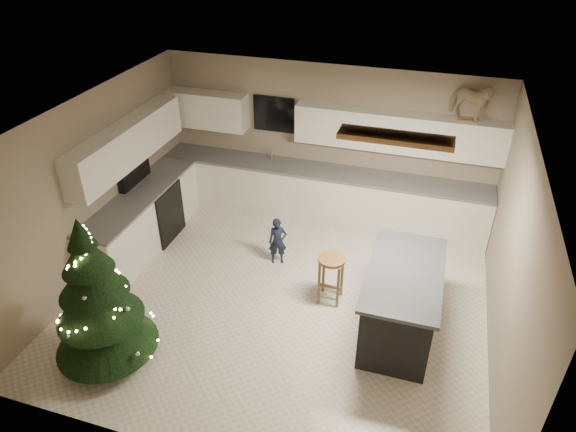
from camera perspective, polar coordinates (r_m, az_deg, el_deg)
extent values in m
plane|color=silver|center=(7.26, -0.83, -9.13)|extent=(5.50, 5.50, 0.00)
cube|color=gray|center=(8.60, 4.29, 8.17)|extent=(5.50, 0.02, 2.60)
cube|color=gray|center=(4.72, -10.74, -16.30)|extent=(5.50, 0.02, 2.60)
cube|color=gray|center=(7.67, -20.88, 2.86)|extent=(0.02, 5.00, 2.60)
cube|color=gray|center=(6.33, 23.58, -4.40)|extent=(0.02, 5.00, 2.60)
cube|color=silver|center=(5.87, -1.03, 10.29)|extent=(5.50, 5.00, 0.02)
cube|color=brown|center=(5.74, 11.86, 8.53)|extent=(1.25, 0.32, 0.06)
cube|color=white|center=(5.76, 11.82, 8.21)|extent=(1.15, 0.24, 0.02)
cube|color=white|center=(8.73, 3.60, 2.30)|extent=(5.48, 0.60, 0.90)
cube|color=white|center=(8.34, -15.77, -0.54)|extent=(0.60, 2.60, 0.90)
cube|color=slate|center=(8.49, 3.69, 5.01)|extent=(5.48, 0.62, 0.04)
cube|color=slate|center=(8.10, -16.20, 2.25)|extent=(0.62, 2.60, 0.04)
cube|color=white|center=(8.94, -9.02, 11.58)|extent=(1.40, 0.35, 0.60)
cube|color=white|center=(8.13, 12.11, 9.13)|extent=(3.20, 0.35, 0.60)
cube|color=white|center=(7.92, -17.41, 7.71)|extent=(0.35, 2.60, 0.60)
cube|color=black|center=(8.65, -1.56, 11.25)|extent=(0.70, 0.04, 0.60)
cube|color=#99999E|center=(8.74, -2.05, 5.73)|extent=(0.55, 0.40, 0.06)
cylinder|color=#99999E|center=(8.75, -1.86, 6.95)|extent=(0.03, 0.03, 0.24)
cube|color=black|center=(8.54, -14.64, 0.48)|extent=(0.64, 0.75, 0.90)
cube|color=black|center=(8.38, -16.67, 4.24)|extent=(0.10, 0.75, 0.30)
cube|color=black|center=(6.66, 12.40, -9.44)|extent=(0.80, 1.60, 0.90)
cube|color=#38383C|center=(6.36, 12.90, -6.23)|extent=(0.90, 1.70, 0.05)
cylinder|color=brown|center=(6.84, 4.89, -4.82)|extent=(0.37, 0.37, 0.04)
cylinder|color=brown|center=(6.98, 3.45, -7.58)|extent=(0.04, 0.04, 0.67)
cylinder|color=brown|center=(6.94, 5.57, -7.97)|extent=(0.04, 0.04, 0.67)
cylinder|color=brown|center=(7.18, 3.97, -6.30)|extent=(0.04, 0.04, 0.67)
cylinder|color=brown|center=(7.14, 6.03, -6.67)|extent=(0.04, 0.04, 0.67)
cube|color=brown|center=(7.13, 4.72, -7.83)|extent=(0.28, 0.03, 0.03)
cylinder|color=#3F2816|center=(6.77, -19.24, -13.58)|extent=(0.11, 0.11, 0.26)
cone|color=black|center=(6.54, -19.80, -11.40)|extent=(1.20, 1.20, 0.62)
cone|color=black|center=(6.28, -20.46, -8.76)|extent=(0.99, 0.99, 0.53)
cone|color=black|center=(6.07, -21.08, -6.23)|extent=(0.78, 0.78, 0.48)
cone|color=black|center=(5.89, -21.66, -3.87)|extent=(0.56, 0.56, 0.44)
cone|color=black|center=(5.75, -22.18, -1.73)|extent=(0.32, 0.32, 0.35)
sphere|color=#FFD88C|center=(6.42, -14.65, -14.56)|extent=(0.03, 0.03, 0.03)
sphere|color=#FFD88C|center=(6.53, -14.19, -13.06)|extent=(0.03, 0.03, 0.03)
sphere|color=#FFD88C|center=(6.64, -14.31, -11.65)|extent=(0.03, 0.03, 0.03)
sphere|color=#FFD88C|center=(6.75, -14.95, -10.42)|extent=(0.03, 0.03, 0.03)
sphere|color=#FFD88C|center=(6.85, -16.00, -9.47)|extent=(0.03, 0.03, 0.03)
sphere|color=#FFD88C|center=(6.92, -17.33, -8.84)|extent=(0.03, 0.03, 0.03)
sphere|color=#FFD88C|center=(6.95, -18.80, -8.52)|extent=(0.03, 0.03, 0.03)
sphere|color=#FFD88C|center=(6.94, -20.30, -8.50)|extent=(0.03, 0.03, 0.03)
sphere|color=#FFD88C|center=(6.89, -21.68, -8.74)|extent=(0.03, 0.03, 0.03)
sphere|color=#FFD88C|center=(6.81, -22.85, -9.19)|extent=(0.03, 0.03, 0.03)
sphere|color=#FFD88C|center=(6.69, -23.71, -9.79)|extent=(0.03, 0.03, 0.03)
sphere|color=#FFD88C|center=(6.56, -24.18, -10.44)|extent=(0.03, 0.03, 0.03)
sphere|color=#FFD88C|center=(6.42, -24.22, -11.06)|extent=(0.03, 0.03, 0.03)
sphere|color=#FFD88C|center=(6.28, -23.83, -11.55)|extent=(0.03, 0.03, 0.03)
sphere|color=#FFD88C|center=(6.16, -23.06, -11.84)|extent=(0.03, 0.03, 0.03)
sphere|color=#FFD88C|center=(6.07, -22.01, -11.85)|extent=(0.03, 0.03, 0.03)
sphere|color=#FFD88C|center=(6.00, -20.82, -11.56)|extent=(0.03, 0.03, 0.03)
sphere|color=#FFD88C|center=(5.98, -19.65, -10.98)|extent=(0.03, 0.03, 0.03)
sphere|color=#FFD88C|center=(5.99, -18.65, -10.18)|extent=(0.03, 0.03, 0.03)
sphere|color=#FFD88C|center=(6.02, -17.94, -9.23)|extent=(0.03, 0.03, 0.03)
sphere|color=#FFD88C|center=(6.08, -17.57, -8.24)|extent=(0.03, 0.03, 0.03)
sphere|color=#FFD88C|center=(6.14, -17.58, -7.28)|extent=(0.03, 0.03, 0.03)
sphere|color=#FFD88C|center=(6.20, -17.91, -6.44)|extent=(0.03, 0.03, 0.03)
sphere|color=#FFD88C|center=(6.26, -18.51, -5.75)|extent=(0.03, 0.03, 0.03)
sphere|color=#FFD88C|center=(6.29, -19.29, -5.23)|extent=(0.03, 0.03, 0.03)
sphere|color=#FFD88C|center=(6.30, -20.18, -4.90)|extent=(0.03, 0.03, 0.03)
sphere|color=#FFD88C|center=(6.29, -21.07, -4.74)|extent=(0.03, 0.03, 0.03)
sphere|color=#FFD88C|center=(6.26, -21.89, -4.72)|extent=(0.03, 0.03, 0.03)
sphere|color=#FFD88C|center=(6.20, -22.57, -4.79)|extent=(0.03, 0.03, 0.03)
sphere|color=#FFD88C|center=(6.13, -23.06, -4.91)|extent=(0.03, 0.03, 0.03)
sphere|color=#FFD88C|center=(6.06, -23.34, -5.04)|extent=(0.03, 0.03, 0.03)
sphere|color=#FFD88C|center=(5.98, -23.39, -5.13)|extent=(0.03, 0.03, 0.03)
sphere|color=#FFD88C|center=(5.90, -23.23, -5.12)|extent=(0.03, 0.03, 0.03)
sphere|color=#FFD88C|center=(5.84, -22.92, -5.01)|extent=(0.03, 0.03, 0.03)
sphere|color=#FFD88C|center=(5.79, -22.51, -4.77)|extent=(0.03, 0.03, 0.03)
sphere|color=#FFD88C|center=(5.75, -22.07, -4.42)|extent=(0.03, 0.03, 0.03)
sphere|color=#FFD88C|center=(5.73, -21.68, -3.97)|extent=(0.03, 0.03, 0.03)
sphere|color=#FFD88C|center=(5.73, -21.38, -3.46)|extent=(0.03, 0.03, 0.03)
sphere|color=#FFD88C|center=(5.73, -21.22, -2.92)|extent=(0.03, 0.03, 0.03)
sphere|color=#FFD88C|center=(5.74, -21.20, -2.39)|extent=(0.03, 0.03, 0.03)
sphere|color=#FFD88C|center=(5.75, -21.30, -1.90)|extent=(0.03, 0.03, 0.03)
sphere|color=#FFD88C|center=(5.75, -21.51, -1.47)|extent=(0.03, 0.03, 0.03)
sphere|color=#FFD88C|center=(5.74, -21.77, -1.09)|extent=(0.03, 0.03, 0.03)
sphere|color=silver|center=(6.37, -15.52, -13.58)|extent=(0.06, 0.06, 0.06)
sphere|color=silver|center=(6.89, -19.95, -8.64)|extent=(0.06, 0.06, 0.06)
sphere|color=silver|center=(6.28, -23.16, -12.21)|extent=(0.06, 0.06, 0.06)
sphere|color=silver|center=(6.21, -17.12, -9.32)|extent=(0.06, 0.06, 0.06)
sphere|color=silver|center=(6.47, -21.52, -6.59)|extent=(0.06, 0.06, 0.06)
sphere|color=silver|center=(5.98, -22.29, -8.36)|extent=(0.06, 0.06, 0.06)
sphere|color=silver|center=(6.02, -19.34, -5.45)|extent=(0.06, 0.06, 0.06)
sphere|color=silver|center=(6.05, -22.28, -4.07)|extent=(0.06, 0.06, 0.06)
sphere|color=silver|center=(5.79, -22.04, -3.79)|extent=(0.06, 0.06, 0.06)
sphere|color=silver|center=(5.78, -21.85, -1.93)|extent=(0.06, 0.06, 0.06)
imported|color=#1A2338|center=(7.69, -1.15, -2.83)|extent=(0.32, 0.27, 0.76)
cube|color=brown|center=(7.97, 19.22, 9.98)|extent=(0.26, 0.02, 0.02)
cube|color=brown|center=(8.04, 19.23, 10.19)|extent=(0.26, 0.02, 0.02)
imported|color=beige|center=(7.91, 19.59, 11.99)|extent=(0.71, 0.51, 0.55)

